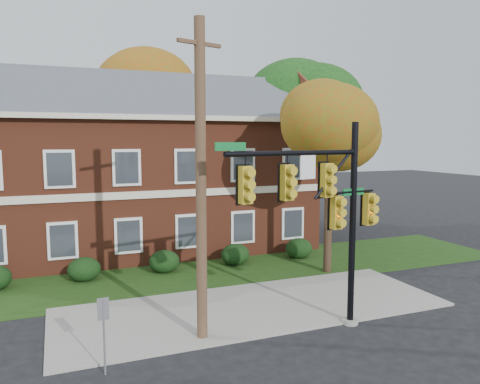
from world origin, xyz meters
name	(u,v)px	position (x,y,z in m)	size (l,w,h in m)	color
ground	(265,318)	(0.00, 0.00, 0.00)	(120.00, 120.00, 0.00)	black
sidewalk	(253,307)	(0.00, 1.00, 0.04)	(14.00, 5.00, 0.08)	gray
grass_strip	(211,272)	(0.00, 6.00, 0.02)	(30.00, 6.00, 0.04)	#193811
apartment_building	(142,160)	(-2.00, 11.95, 4.99)	(18.80, 8.80, 9.74)	brown
hedge_left	(84,269)	(-5.50, 6.70, 0.53)	(1.40, 1.26, 1.05)	black
hedge_center	(164,261)	(-2.00, 6.70, 0.53)	(1.40, 1.26, 1.05)	black
hedge_right	(235,255)	(1.50, 6.70, 0.53)	(1.40, 1.26, 1.05)	black
hedge_far_right	(299,248)	(5.00, 6.70, 0.53)	(1.40, 1.26, 1.05)	black
tree_near_right	(336,126)	(5.22, 3.87, 6.67)	(4.50, 4.25, 8.58)	black
tree_right_rear	(313,108)	(9.31, 12.81, 8.12)	(6.30, 5.95, 10.62)	black
tree_far_rear	(140,100)	(-0.66, 19.79, 8.84)	(6.84, 6.46, 11.52)	black
traffic_signal	(325,203)	(1.24, -1.69, 4.13)	(5.91, 1.12, 6.65)	gray
utility_pole	(201,182)	(-2.50, -0.83, 4.86)	(1.45, 0.57, 9.58)	#513726
sign_post	(104,323)	(-5.50, -2.00, 1.40)	(0.30, 0.06, 2.07)	slate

